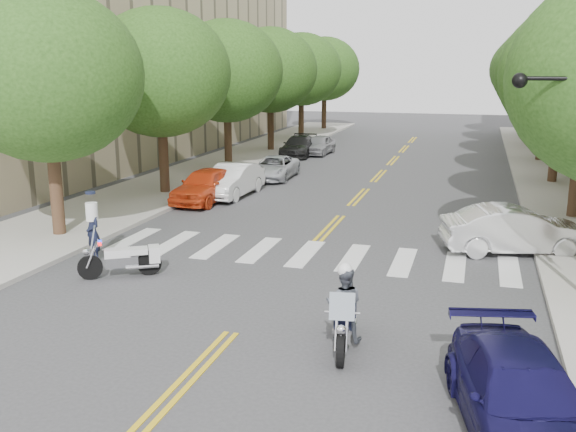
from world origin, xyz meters
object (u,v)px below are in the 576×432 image
at_px(convertible, 516,230).
at_px(sedan_blue, 521,398).
at_px(motorcycle_police, 344,310).
at_px(motorcycle_parked, 127,259).
at_px(officer_standing, 93,233).

bearing_deg(convertible, sedan_blue, 162.77).
distance_m(motorcycle_police, sedan_blue, 4.25).
xyz_separation_m(motorcycle_parked, sedan_blue, (10.31, -5.41, 0.15)).
bearing_deg(motorcycle_police, motorcycle_parked, -30.88).
xyz_separation_m(motorcycle_police, officer_standing, (-8.68, 4.01, 0.03)).
distance_m(motorcycle_parked, convertible, 12.09).
bearing_deg(convertible, motorcycle_parked, 102.47).
bearing_deg(motorcycle_police, officer_standing, -32.80).
xyz_separation_m(motorcycle_police, convertible, (3.83, 8.50, -0.09)).
distance_m(motorcycle_police, motorcycle_parked, 7.48).
xyz_separation_m(convertible, sedan_blue, (-0.40, -11.01, -0.08)).
bearing_deg(sedan_blue, convertible, 75.40).
xyz_separation_m(officer_standing, convertible, (12.51, 4.49, -0.12)).
height_order(motorcycle_police, convertible, motorcycle_police).
bearing_deg(sedan_blue, motorcycle_police, 131.23).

